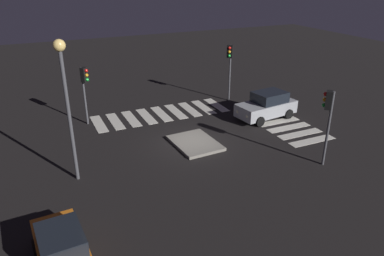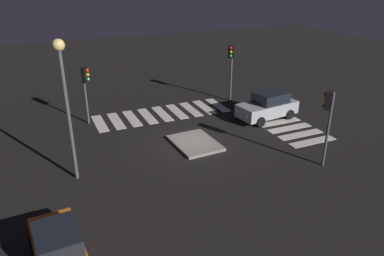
{
  "view_description": "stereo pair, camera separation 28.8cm",
  "coord_description": "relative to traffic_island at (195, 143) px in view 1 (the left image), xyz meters",
  "views": [
    {
      "loc": [
        -18.66,
        8.58,
        9.88
      ],
      "look_at": [
        0.0,
        0.0,
        1.0
      ],
      "focal_mm": 34.57,
      "sensor_mm": 36.0,
      "label": 1
    },
    {
      "loc": [
        -18.77,
        8.31,
        9.88
      ],
      "look_at": [
        0.0,
        0.0,
        1.0
      ],
      "focal_mm": 34.57,
      "sensor_mm": 36.0,
      "label": 2
    }
  ],
  "objects": [
    {
      "name": "traffic_light_east",
      "position": [
        6.2,
        -5.89,
        3.32
      ],
      "size": [
        0.54,
        0.54,
        4.51
      ],
      "rotation": [
        0.0,
        0.0,
        2.35
      ],
      "color": "#47474C",
      "rests_on": "ground"
    },
    {
      "name": "car_silver",
      "position": [
        1.82,
        -6.48,
        0.85
      ],
      "size": [
        2.49,
        4.56,
        1.92
      ],
      "rotation": [
        0.0,
        0.0,
        1.7
      ],
      "color": "#9EA0A5",
      "rests_on": "ground"
    },
    {
      "name": "car_orange",
      "position": [
        -7.17,
        8.54,
        0.72
      ],
      "size": [
        3.9,
        2.0,
        1.66
      ],
      "rotation": [
        0.0,
        0.0,
        0.07
      ],
      "color": "orange",
      "rests_on": "ground"
    },
    {
      "name": "crosswalk_near",
      "position": [
        0.27,
        -6.86,
        -0.08
      ],
      "size": [
        6.45,
        3.2,
        0.02
      ],
      "color": "silver",
      "rests_on": "ground"
    },
    {
      "name": "traffic_light_north",
      "position": [
        5.95,
        5.26,
        2.93
      ],
      "size": [
        0.53,
        0.54,
        3.98
      ],
      "rotation": [
        0.0,
        0.0,
        -2.4
      ],
      "color": "#47474C",
      "rests_on": "ground"
    },
    {
      "name": "ground_plane",
      "position": [
        0.27,
        0.08,
        -0.09
      ],
      "size": [
        80.0,
        80.0,
        0.0
      ],
      "primitive_type": "plane",
      "color": "black"
    },
    {
      "name": "traffic_island",
      "position": [
        0.0,
        0.0,
        0.0
      ],
      "size": [
        3.39,
        2.62,
        0.18
      ],
      "color": "gray",
      "rests_on": "ground"
    },
    {
      "name": "crosswalk_side",
      "position": [
        5.7,
        0.08,
        -0.08
      ],
      "size": [
        3.2,
        9.9,
        0.02
      ],
      "color": "silver",
      "rests_on": "ground"
    },
    {
      "name": "street_lamp",
      "position": [
        -1.12,
        7.14,
        4.78
      ],
      "size": [
        0.56,
        0.56,
        7.06
      ],
      "color": "#47474C",
      "rests_on": "ground"
    },
    {
      "name": "traffic_light_south",
      "position": [
        -5.08,
        -5.21,
        3.08
      ],
      "size": [
        0.54,
        0.54,
        4.18
      ],
      "rotation": [
        0.0,
        0.0,
        0.78
      ],
      "color": "#47474C",
      "rests_on": "ground"
    }
  ]
}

